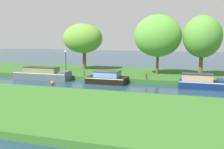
{
  "coord_description": "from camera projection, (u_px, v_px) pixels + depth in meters",
  "views": [
    {
      "loc": [
        8.98,
        -23.23,
        4.73
      ],
      "look_at": [
        1.39,
        1.2,
        0.9
      ],
      "focal_mm": 41.11,
      "sensor_mm": 36.0,
      "label": 1
    }
  ],
  "objects": [
    {
      "name": "ground_plane",
      "position": [
        95.0,
        85.0,
        25.27
      ],
      "size": [
        120.0,
        120.0,
        0.0
      ],
      "primitive_type": "plane",
      "color": "#1E374B"
    },
    {
      "name": "riverbank_far",
      "position": [
        115.0,
        73.0,
        31.86
      ],
      "size": [
        72.0,
        10.0,
        0.4
      ],
      "primitive_type": "cube",
      "color": "#2E5A22",
      "rests_on": "ground_plane"
    },
    {
      "name": "riverbank_near",
      "position": [
        45.0,
        106.0,
        16.74
      ],
      "size": [
        72.0,
        10.0,
        0.4
      ],
      "primitive_type": "cube",
      "color": "#326624",
      "rests_on": "ground_plane"
    },
    {
      "name": "slate_barge",
      "position": [
        43.0,
        74.0,
        28.26
      ],
      "size": [
        6.42,
        1.72,
        1.39
      ],
      "color": "#445252",
      "rests_on": "ground_plane"
    },
    {
      "name": "navy_narrowboat",
      "position": [
        201.0,
        82.0,
        23.42
      ],
      "size": [
        4.02,
        1.74,
        1.35
      ],
      "color": "navy",
      "rests_on": "ground_plane"
    },
    {
      "name": "black_cruiser",
      "position": [
        107.0,
        78.0,
        26.07
      ],
      "size": [
        4.01,
        2.28,
        1.27
      ],
      "color": "black",
      "rests_on": "ground_plane"
    },
    {
      "name": "willow_tree_left",
      "position": [
        83.0,
        39.0,
        33.09
      ],
      "size": [
        5.31,
        3.62,
        5.94
      ],
      "color": "brown",
      "rests_on": "riverbank_far"
    },
    {
      "name": "willow_tree_centre",
      "position": [
        158.0,
        36.0,
        28.68
      ],
      "size": [
        5.31,
        3.68,
        6.72
      ],
      "color": "brown",
      "rests_on": "riverbank_far"
    },
    {
      "name": "willow_tree_right",
      "position": [
        202.0,
        37.0,
        27.43
      ],
      "size": [
        4.1,
        3.94,
        6.55
      ],
      "color": "brown",
      "rests_on": "riverbank_far"
    },
    {
      "name": "lamp_post",
      "position": [
        66.0,
        59.0,
        29.45
      ],
      "size": [
        0.24,
        0.24,
        2.72
      ],
      "color": "#333338",
      "rests_on": "riverbank_far"
    },
    {
      "name": "mooring_post_near",
      "position": [
        146.0,
        76.0,
        25.99
      ],
      "size": [
        0.17,
        0.17,
        0.6
      ],
      "primitive_type": "cylinder",
      "color": "#4A3A1E",
      "rests_on": "riverbank_far"
    },
    {
      "name": "mooring_post_far",
      "position": [
        84.0,
        73.0,
        28.0
      ],
      "size": [
        0.14,
        0.14,
        0.6
      ],
      "primitive_type": "cylinder",
      "color": "brown",
      "rests_on": "riverbank_far"
    },
    {
      "name": "channel_buoy",
      "position": [
        52.0,
        83.0,
        25.24
      ],
      "size": [
        0.38,
        0.38,
        0.38
      ],
      "primitive_type": "sphere",
      "color": "#E55919",
      "rests_on": "ground_plane"
    }
  ]
}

